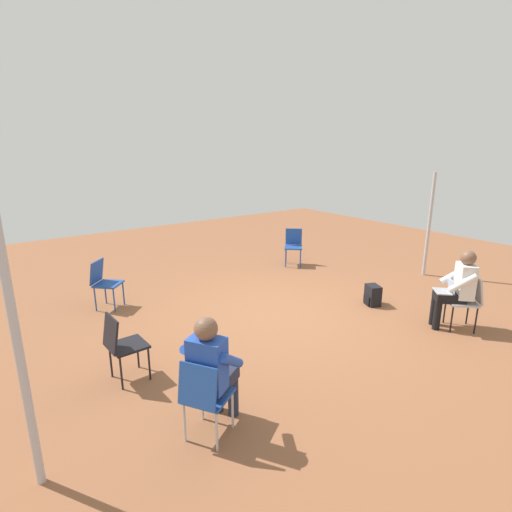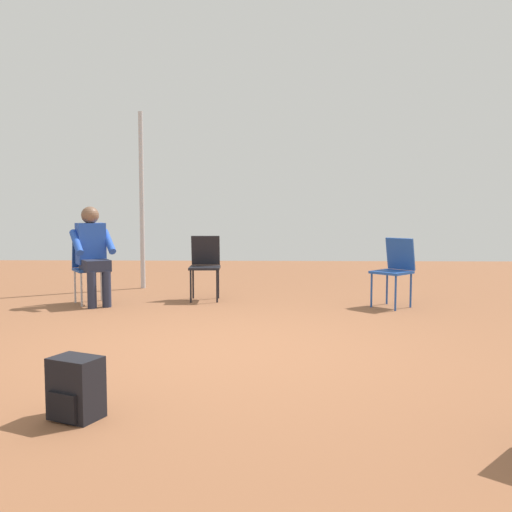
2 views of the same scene
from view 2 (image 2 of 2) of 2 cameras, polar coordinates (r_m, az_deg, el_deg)
The scene contains 7 objects.
ground_plane at distance 5.00m, azimuth -3.72°, elevation -9.29°, with size 16.64×16.64×0.00m, color brown.
chair_southwest at distance 7.63m, azimuth -16.29°, elevation -0.82°, with size 0.58×0.56×0.85m.
chair_west at distance 7.60m, azimuth -5.12°, elevation -0.67°, with size 0.45×0.42×0.85m.
chair_northwest at distance 7.23m, azimuth 13.72°, elevation -1.07°, with size 0.58×0.58×0.85m.
person_in_blue at distance 7.45m, azimuth -16.01°, elevation 0.58°, with size 0.63×0.63×1.24m.
backpack_near_laptop_user at distance 3.55m, azimuth -17.54°, elevation -12.80°, with size 0.31×0.34×0.36m.
tent_pole_far at distance 8.81m, azimuth -11.35°, elevation 5.43°, with size 0.07×0.07×2.66m, color #B2B2B7.
Camera 2 is at (4.83, 0.45, 1.22)m, focal length 40.00 mm.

